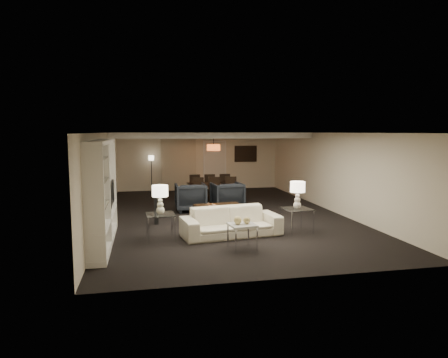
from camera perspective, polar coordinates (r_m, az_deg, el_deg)
name	(u,v)px	position (r m, az deg, el deg)	size (l,w,h in m)	color
floor	(224,214)	(12.31, 0.00, -5.09)	(11.00, 11.00, 0.00)	black
ceiling	(224,133)	(12.05, 0.00, 6.63)	(7.00, 11.00, 0.02)	silver
wall_back	(199,161)	(17.52, -3.60, 2.57)	(7.00, 0.02, 2.50)	beige
wall_front	(289,208)	(6.87, 9.23, -4.06)	(7.00, 0.02, 2.50)	beige
wall_left	(104,177)	(11.93, -16.71, 0.32)	(0.02, 11.00, 2.50)	beige
wall_right	(331,172)	(13.26, 14.99, 1.00)	(0.02, 11.00, 2.50)	beige
ceiling_soffit	(206,135)	(15.50, -2.60, 6.28)	(7.00, 4.00, 0.20)	silver
curtains	(179,163)	(17.34, -6.51, 2.33)	(1.50, 0.12, 2.40)	beige
door	(215,165)	(17.62, -1.33, 1.95)	(0.90, 0.05, 2.10)	silver
painting	(246,154)	(17.87, 3.10, 3.62)	(0.95, 0.04, 0.65)	#142D38
media_unit	(103,193)	(9.35, -16.94, -1.86)	(0.38, 3.40, 2.35)	white
pendant_light	(214,148)	(15.56, -1.50, 4.52)	(0.52, 0.52, 0.24)	#D8591E
sofa	(231,222)	(9.77, 1.03, -6.13)	(2.40, 0.94, 0.70)	beige
coffee_table	(219,213)	(11.32, -0.74, -4.92)	(1.32, 0.77, 0.47)	black
armchair_left	(191,197)	(12.85, -4.80, -2.59)	(0.95, 0.98, 0.89)	black
armchair_right	(227,196)	(13.04, 0.45, -2.43)	(0.95, 0.98, 0.89)	black
side_table_left	(161,227)	(9.56, -9.03, -6.76)	(0.66, 0.66, 0.61)	silver
side_table_right	(297,220)	(10.27, 10.37, -5.84)	(0.66, 0.66, 0.61)	silver
table_lamp_left	(160,200)	(9.43, -9.11, -2.94)	(0.37, 0.37, 0.68)	beige
table_lamp_right	(297,195)	(10.15, 10.45, -2.28)	(0.37, 0.37, 0.68)	#F3E2CD
marble_table	(242,236)	(8.75, 2.61, -8.18)	(0.55, 0.55, 0.55)	silver
gold_gourd_a	(238,220)	(8.64, 1.98, -5.90)	(0.18, 0.18, 0.18)	#DDC575
gold_gourd_b	(247,220)	(8.69, 3.27, -5.91)	(0.15, 0.15, 0.15)	tan
television	(107,193)	(10.10, -16.36, -2.00)	(0.13, 1.00, 0.58)	black
vase_blue	(97,203)	(8.16, -17.73, -3.27)	(0.18, 0.18, 0.19)	#243A9E
vase_amber	(99,174)	(8.76, -17.38, 0.69)	(0.17, 0.17, 0.18)	gold
floor_speaker	(156,205)	(11.11, -9.68, -3.75)	(0.11, 0.11, 1.04)	black
dining_table	(212,192)	(14.82, -1.75, -1.85)	(1.76, 0.98, 0.62)	black
chair_nl	(198,191)	(14.07, -3.71, -1.70)	(0.43, 0.43, 0.92)	black
chair_nm	(215,190)	(14.17, -1.30, -1.64)	(0.43, 0.43, 0.92)	black
chair_nr	(231,190)	(14.28, 1.07, -1.57)	(0.43, 0.43, 0.92)	black
chair_fl	(194,186)	(15.35, -4.37, -1.00)	(0.43, 0.43, 0.92)	black
chair_fm	(209,186)	(15.43, -2.16, -0.94)	(0.43, 0.43, 0.92)	black
chair_fr	(224,185)	(15.54, 0.02, -0.89)	(0.43, 0.43, 0.92)	black
floor_lamp	(152,174)	(17.10, -10.31, 0.75)	(0.22, 0.22, 1.54)	black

